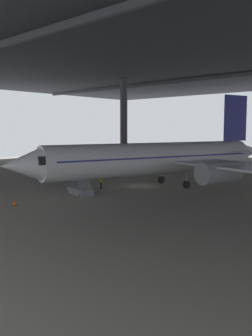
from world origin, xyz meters
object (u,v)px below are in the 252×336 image
at_px(crew_worker_by_stairs, 101,181).
at_px(traffic_cone_orange, 15,203).
at_px(boarding_stairs, 80,187).
at_px(airplane_main, 160,158).

distance_m(crew_worker_by_stairs, traffic_cone_orange, 11.82).
xyz_separation_m(boarding_stairs, crew_worker_by_stairs, (-0.72, 3.85, 0.16)).
bearing_deg(crew_worker_by_stairs, boarding_stairs, -79.37).
bearing_deg(boarding_stairs, traffic_cone_orange, -88.27).
distance_m(airplane_main, traffic_cone_orange, 18.00).
height_order(airplane_main, boarding_stairs, airplane_main).
distance_m(boarding_stairs, crew_worker_by_stairs, 3.92).
relative_size(boarding_stairs, traffic_cone_orange, 7.75).
bearing_deg(boarding_stairs, airplane_main, 69.88).
distance_m(airplane_main, crew_worker_by_stairs, 7.50).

